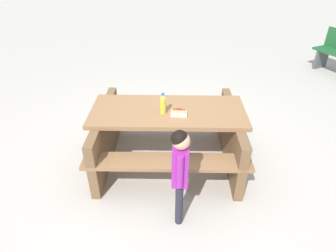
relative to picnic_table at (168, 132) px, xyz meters
name	(u,v)px	position (x,y,z in m)	size (l,w,h in m)	color
ground_plane	(168,160)	(0.00, 0.00, -0.44)	(30.00, 30.00, 0.00)	#B7B2A8
picnic_table	(168,132)	(0.00, 0.00, 0.00)	(1.89, 1.52, 0.75)	olive
soda_bottle	(163,104)	(-0.05, -0.09, 0.42)	(0.07, 0.07, 0.25)	yellow
hotdog_tray	(179,113)	(0.13, -0.11, 0.34)	(0.18, 0.12, 0.08)	white
child_in_coat	(180,167)	(0.19, -0.92, 0.24)	(0.17, 0.26, 1.07)	#262633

